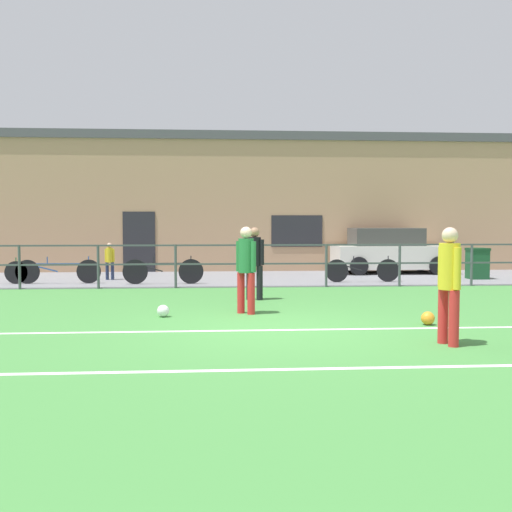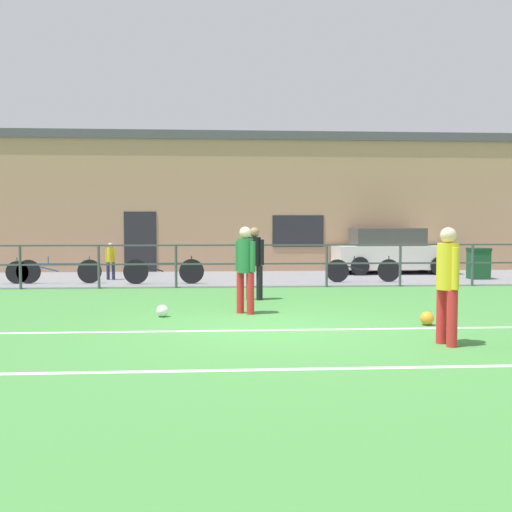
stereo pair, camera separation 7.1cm
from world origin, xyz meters
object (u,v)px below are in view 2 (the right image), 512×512
Objects in this scene: soccer_ball_match at (162,311)px; parked_car_red at (391,252)px; player_goalkeeper at (254,259)px; bicycle_parked_4 at (164,271)px; player_striker at (245,264)px; player_winger at (447,278)px; trash_bin_0 at (479,263)px; spectator_child at (111,259)px; bicycle_parked_0 at (59,271)px; soccer_ball_spare at (427,318)px; bicycle_parked_3 at (363,270)px.

soccer_ball_match is 11.09m from parked_car_red.
player_goalkeeper is 0.73× the size of bicycle_parked_4.
player_winger is (2.69, -3.03, 0.01)m from player_striker.
bicycle_parked_4 is 9.40m from trash_bin_0.
trash_bin_0 is at bearing 81.24° from player_striker.
bicycle_parked_0 is at bearing 48.65° from spectator_child.
soccer_ball_spare is at bearing 139.35° from spectator_child.
player_goalkeeper reaches higher than trash_bin_0.
soccer_ball_spare is (4.53, -1.16, 0.00)m from soccer_ball_match.
soccer_ball_match is at bearing -59.93° from bicycle_parked_0.
bicycle_parked_4 is at bearing 151.80° from spectator_child.
player_striker is 7.63m from spectator_child.
parked_car_red is at bearing 76.80° from soccer_ball_spare.
bicycle_parked_0 is at bearing 138.32° from soccer_ball_spare.
bicycle_parked_4 is at bearing 15.35° from player_winger.
player_winger is 11.62m from spectator_child.
player_winger is 1.51× the size of spectator_child.
player_goalkeeper reaches higher than bicycle_parked_4.
bicycle_parked_4 reaches higher than bicycle_parked_3.
player_winger is at bearing -102.85° from parked_car_red.
parked_car_red is at bearing 51.84° from soccer_ball_match.
soccer_ball_match is at bearing -131.90° from bicycle_parked_3.
bicycle_parked_0 is at bearing -177.54° from trash_bin_0.
bicycle_parked_4 is at bearing -178.64° from bicycle_parked_3.
player_winger is 11.76m from parked_car_red.
soccer_ball_match is 0.10× the size of bicycle_parked_4.
bicycle_parked_0 reaches higher than soccer_ball_spare.
player_striker is at bearing -69.24° from bicycle_parked_4.
player_goalkeeper is 1.47× the size of spectator_child.
bicycle_parked_0 is 2.50× the size of trash_bin_0.
player_striker is at bearing 154.39° from soccer_ball_spare.
player_striker reaches higher than player_goalkeeper.
trash_bin_0 is at bearing -172.80° from spectator_child.
player_goalkeeper is 6.16m from spectator_child.
player_goalkeeper is 2.01m from player_striker.
player_winger is at bearing -33.09° from soccer_ball_match.
bicycle_parked_4 is at bearing -157.16° from parked_car_red.
parked_car_red reaches higher than spectator_child.
bicycle_parked_3 is at bearing -179.44° from spectator_child.
spectator_child is at bearing 177.51° from trash_bin_0.
spectator_child is at bearing 38.95° from bicycle_parked_0.
soccer_ball_match is 0.10× the size of bicycle_parked_3.
player_winger is 7.50× the size of soccer_ball_match.
bicycle_parked_0 is (-5.26, 3.66, -0.55)m from player_goalkeeper.
bicycle_parked_3 is (0.93, 8.51, -0.58)m from player_winger.
player_goalkeeper is 8.21m from trash_bin_0.
trash_bin_0 is (7.34, 6.18, -0.44)m from player_striker.
spectator_child reaches higher than trash_bin_0.
player_winger reaches higher than bicycle_parked_0.
soccer_ball_spare is (0.30, 1.59, -0.83)m from player_winger.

